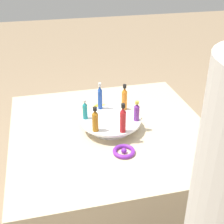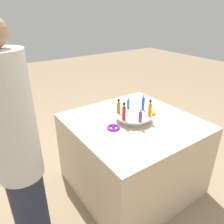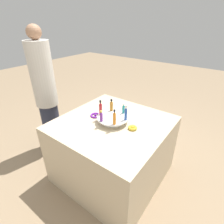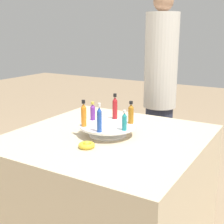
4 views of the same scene
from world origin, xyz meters
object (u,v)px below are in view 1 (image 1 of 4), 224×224
Objects in this scene: bottle_red at (123,119)px; ribbon_bow_purple at (124,151)px; bottle_blue at (100,97)px; ribbon_bow_gold at (100,108)px; bottle_purple at (137,112)px; bottle_orange at (124,98)px; bottle_teal at (85,110)px; bottle_amber at (95,120)px; display_stand at (111,123)px.

bottle_red reaches higher than ribbon_bow_purple.
bottle_blue is 0.37m from ribbon_bow_purple.
bottle_red reaches higher than ribbon_bow_gold.
bottle_orange is at bearing 102.56° from bottle_purple.
bottle_teal reaches higher than ribbon_bow_gold.
ribbon_bow_purple is (0.11, -0.13, -0.11)m from bottle_amber.
bottle_orange is at bearing 42.56° from display_stand.
bottle_blue is at bearing -101.24° from ribbon_bow_gold.
bottle_orange is 0.13m from bottle_purple.
bottle_amber reaches higher than ribbon_bow_gold.
bottle_blue reaches higher than bottle_red.
bottle_red reaches higher than display_stand.
bottle_red is (0.13, -0.04, 0.01)m from bottle_amber.
bottle_amber is at bearing -167.44° from bottle_purple.
bottle_amber reaches higher than bottle_purple.
bottle_orange is 1.15× the size of bottle_amber.
ribbon_bow_purple is at bearing -87.19° from ribbon_bow_gold.
display_stand is 0.15m from bottle_teal.
display_stand is at bearing 102.56° from bottle_red.
bottle_amber is (-0.20, -0.18, -0.01)m from bottle_orange.
ribbon_bow_purple is (0.01, -0.22, -0.03)m from display_stand.
bottle_orange is at bearing 74.34° from ribbon_bow_purple.
bottle_teal is (-0.23, -0.05, -0.02)m from bottle_orange.
ribbon_bow_purple is (0.04, -0.35, -0.12)m from bottle_blue.
bottle_red is at bearing -137.44° from bottle_purple.
bottle_red reaches higher than bottle_orange.
bottle_orange reaches higher than bottle_teal.
bottle_red is at bearing -83.53° from ribbon_bow_gold.
ribbon_bow_purple is at bearing -83.53° from bottle_blue.
bottle_amber is 1.53× the size of ribbon_bow_gold.
bottle_teal is (-0.10, -0.09, -0.02)m from bottle_blue.
bottle_red is at bearing -77.44° from bottle_blue.
bottle_orange is 0.13m from bottle_blue.
bottle_amber is at bearing -137.44° from display_stand.
ribbon_bow_gold is at bearing 92.81° from display_stand.
bottle_blue is 0.27m from bottle_red.
bottle_blue is at bearing 102.56° from display_stand.
bottle_orange is 0.96× the size of bottle_blue.
bottle_purple reaches higher than ribbon_bow_purple.
ribbon_bow_gold is (0.12, 0.18, -0.10)m from bottle_teal.
display_stand is 0.15m from bottle_purple.
bottle_teal and bottle_purple have the same top height.
display_stand is 0.16m from bottle_orange.
bottle_blue is 1.43× the size of ribbon_bow_purple.
bottle_orange is at bearing 12.56° from bottle_teal.
display_stand is 0.22m from ribbon_bow_gold.
bottle_orange is 0.21m from ribbon_bow_gold.
bottle_orange is 1.35× the size of bottle_purple.
ribbon_bow_gold is at bearing 96.47° from bottle_red.
ribbon_bow_purple is at bearing -105.66° from bottle_orange.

